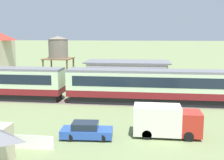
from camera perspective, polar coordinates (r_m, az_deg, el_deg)
name	(u,v)px	position (r m, az deg, el deg)	size (l,w,h in m)	color
ground_plane	(115,101)	(35.46, 0.56, -4.37)	(600.00, 600.00, 0.00)	#707F51
passenger_train	(68,83)	(35.68, -9.03, -0.63)	(84.57, 3.15, 4.15)	maroon
railway_track	(8,99)	(39.14, -20.39, -3.64)	(140.49, 3.60, 0.04)	#665B51
station_building	(128,74)	(44.50, 3.20, 1.22)	(13.11, 7.58, 4.16)	beige
water_tower	(58,49)	(48.09, -10.86, 6.28)	(4.51, 4.51, 8.04)	brown
parked_car_blue	(86,131)	(23.30, -5.22, -10.24)	(4.29, 2.04, 1.36)	#284CA8
delivery_truck_red	(166,121)	(23.91, 10.82, -8.12)	(5.51, 2.21, 2.58)	#B2281E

